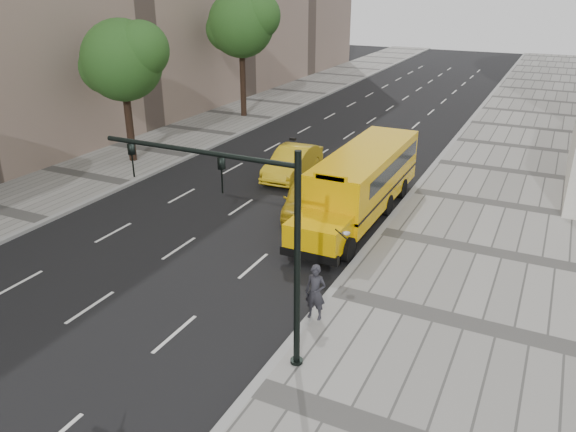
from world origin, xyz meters
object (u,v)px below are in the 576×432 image
at_px(taxi_near, 303,199).
at_px(pedestrian, 315,292).
at_px(traffic_signal, 250,227).
at_px(taxi_far, 293,162).
at_px(school_bus, 363,178).
at_px(tree_c, 242,24).
at_px(tree_b, 123,60).

relative_size(taxi_near, pedestrian, 2.27).
relative_size(taxi_near, traffic_signal, 0.67).
distance_m(taxi_far, traffic_signal, 16.43).
height_order(school_bus, pedestrian, school_bus).
bearing_deg(school_bus, traffic_signal, -86.60).
bearing_deg(school_bus, pedestrian, -79.93).
bearing_deg(tree_c, pedestrian, -55.44).
xyz_separation_m(tree_b, taxi_near, (12.41, -2.71, -5.29)).
bearing_deg(pedestrian, tree_b, 144.03).
bearing_deg(school_bus, taxi_near, -154.74).
height_order(taxi_far, traffic_signal, traffic_signal).
distance_m(tree_c, traffic_signal, 30.79).
bearing_deg(tree_b, pedestrian, -33.16).
distance_m(taxi_near, traffic_signal, 11.44).
bearing_deg(tree_c, taxi_far, -49.62).
bearing_deg(taxi_near, tree_b, 149.77).
distance_m(tree_b, taxi_near, 13.76).
bearing_deg(taxi_near, school_bus, 7.34).
relative_size(tree_b, tree_c, 0.87).
height_order(tree_b, traffic_signal, tree_b).
distance_m(tree_c, pedestrian, 29.80).
xyz_separation_m(tree_c, taxi_far, (9.69, -11.39, -6.27)).
distance_m(tree_b, taxi_far, 11.14).
distance_m(tree_b, traffic_signal, 20.51).
height_order(tree_b, taxi_near, tree_b).
bearing_deg(taxi_far, pedestrian, -64.39).
height_order(pedestrian, traffic_signal, traffic_signal).
xyz_separation_m(tree_c, school_bus, (14.91, -14.74, -5.34)).
xyz_separation_m(taxi_far, traffic_signal, (5.91, -14.98, 3.26)).
height_order(tree_c, school_bus, tree_c).
relative_size(school_bus, traffic_signal, 1.81).
bearing_deg(taxi_near, taxi_far, 103.05).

